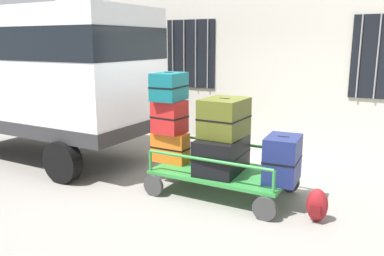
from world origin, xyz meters
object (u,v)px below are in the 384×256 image
(suitcase_midleft_bottom, at_px, (222,154))
(suitcase_center_bottom, at_px, (282,159))
(van, at_px, (44,69))
(suitcase_left_middle, at_px, (170,117))
(suitcase_left_top, at_px, (169,87))
(suitcase_midleft_middle, at_px, (224,118))
(suitcase_left_bottom, at_px, (170,148))
(backpack, at_px, (317,205))
(luggage_cart, at_px, (222,174))

(suitcase_midleft_bottom, distance_m, suitcase_center_bottom, 0.92)
(van, distance_m, suitcase_left_middle, 3.05)
(suitcase_left_top, height_order, suitcase_midleft_middle, suitcase_left_top)
(suitcase_left_bottom, xyz_separation_m, suitcase_left_top, (-0.00, -0.01, 0.98))
(backpack, bearing_deg, suitcase_left_bottom, 173.97)
(suitcase_left_bottom, xyz_separation_m, suitcase_midleft_bottom, (0.92, -0.00, 0.02))
(suitcase_left_top, height_order, suitcase_center_bottom, suitcase_left_top)
(suitcase_midleft_bottom, relative_size, suitcase_center_bottom, 1.49)
(suitcase_midleft_middle, bearing_deg, suitcase_left_top, -176.04)
(luggage_cart, distance_m, backpack, 1.49)
(van, bearing_deg, suitcase_midleft_middle, -1.87)
(van, bearing_deg, suitcase_left_middle, -3.64)
(suitcase_midleft_middle, bearing_deg, suitcase_center_bottom, -3.92)
(suitcase_center_bottom, bearing_deg, van, 177.74)
(van, height_order, backpack, van)
(van, xyz_separation_m, suitcase_midleft_middle, (3.90, -0.13, -0.58))
(suitcase_midleft_bottom, bearing_deg, luggage_cart, 90.00)
(van, relative_size, luggage_cart, 2.14)
(luggage_cart, relative_size, suitcase_center_bottom, 3.19)
(backpack, bearing_deg, suitcase_center_bottom, 155.86)
(suitcase_midleft_bottom, relative_size, backpack, 2.18)
(luggage_cart, relative_size, suitcase_left_bottom, 3.38)
(suitcase_left_bottom, xyz_separation_m, backpack, (2.38, -0.25, -0.39))
(suitcase_left_bottom, relative_size, suitcase_center_bottom, 0.94)
(suitcase_left_bottom, relative_size, suitcase_midleft_bottom, 0.63)
(suitcase_left_middle, relative_size, suitcase_center_bottom, 0.81)
(van, distance_m, suitcase_midleft_middle, 3.94)
(backpack, bearing_deg, suitcase_midleft_bottom, 170.40)
(suitcase_left_middle, relative_size, suitcase_midleft_bottom, 0.54)
(luggage_cart, bearing_deg, suitcase_left_top, -178.34)
(backpack, bearing_deg, suitcase_midleft_middle, 168.09)
(suitcase_left_top, distance_m, suitcase_center_bottom, 2.04)
(suitcase_left_bottom, height_order, suitcase_midleft_bottom, suitcase_midleft_bottom)
(van, xyz_separation_m, luggage_cart, (3.90, -0.16, -1.44))
(suitcase_left_middle, bearing_deg, suitcase_left_top, -90.00)
(suitcase_midleft_bottom, distance_m, backpack, 1.54)
(suitcase_left_bottom, bearing_deg, suitcase_left_top, -90.00)
(van, height_order, suitcase_left_bottom, van)
(suitcase_left_middle, distance_m, suitcase_midleft_middle, 0.92)
(suitcase_center_bottom, bearing_deg, backpack, -24.14)
(van, relative_size, suitcase_center_bottom, 6.82)
(luggage_cart, bearing_deg, suitcase_left_bottom, -178.72)
(suitcase_midleft_middle, height_order, suitcase_center_bottom, suitcase_midleft_middle)
(suitcase_midleft_bottom, xyz_separation_m, suitcase_center_bottom, (0.92, -0.00, 0.06))
(suitcase_midleft_bottom, bearing_deg, suitcase_midleft_middle, 90.00)
(suitcase_left_middle, xyz_separation_m, suitcase_center_bottom, (1.83, -0.00, -0.43))
(suitcase_left_middle, bearing_deg, suitcase_midleft_middle, 3.90)
(suitcase_left_bottom, bearing_deg, suitcase_left_middle, -90.00)
(van, height_order, suitcase_left_middle, van)
(suitcase_left_top, bearing_deg, suitcase_midleft_bottom, 0.14)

